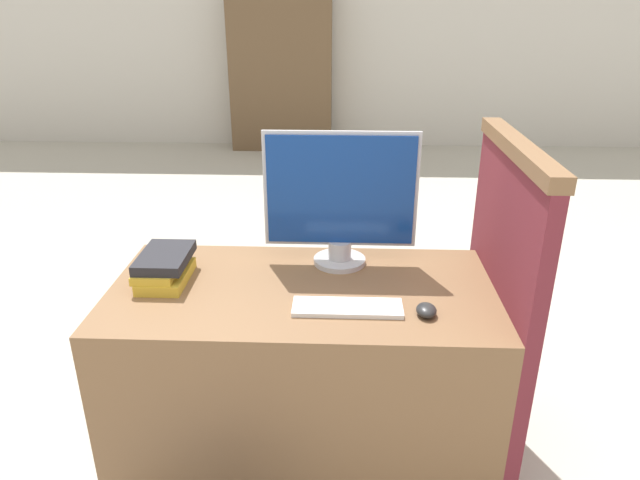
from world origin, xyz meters
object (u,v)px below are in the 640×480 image
Objects in this scene: book_stack at (164,267)px; keyboard at (347,308)px; monitor at (340,199)px; mouse at (426,310)px.

keyboard is at bearing -15.76° from book_stack.
monitor is at bearing 94.69° from keyboard.
monitor reaches higher than keyboard.
keyboard is at bearing 174.46° from mouse.
monitor is 0.44m from keyboard.
mouse is at bearing -5.54° from keyboard.
book_stack reaches higher than mouse.
mouse is at bearing -13.00° from book_stack.
book_stack is (-0.92, 0.21, 0.03)m from mouse.
monitor is 0.69m from book_stack.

